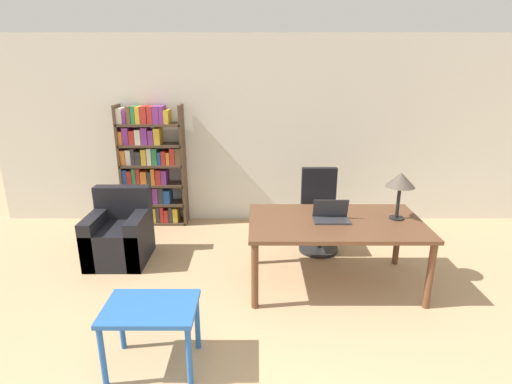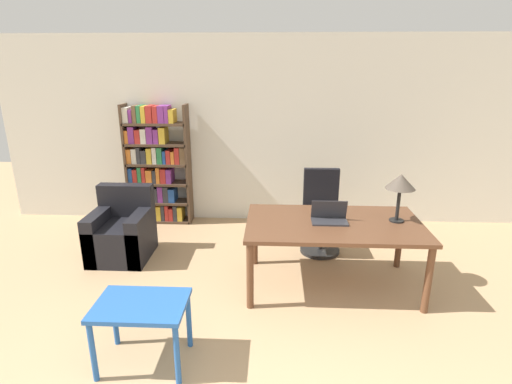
# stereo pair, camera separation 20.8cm
# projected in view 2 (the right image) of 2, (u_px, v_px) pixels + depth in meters

# --- Properties ---
(wall_back) EXTENTS (8.00, 0.06, 2.70)m
(wall_back) POSITION_uv_depth(u_px,v_px,m) (272.00, 132.00, 5.81)
(wall_back) COLOR silver
(wall_back) RESTS_ON ground_plane
(desk) EXTENTS (1.80, 1.04, 0.73)m
(desk) POSITION_uv_depth(u_px,v_px,m) (334.00, 229.00, 4.13)
(desk) COLOR brown
(desk) RESTS_ON ground_plane
(laptop) EXTENTS (0.37, 0.21, 0.22)m
(laptop) POSITION_uv_depth(u_px,v_px,m) (329.00, 217.00, 4.11)
(laptop) COLOR #2D2D33
(laptop) RESTS_ON desk
(table_lamp) EXTENTS (0.30, 0.30, 0.50)m
(table_lamp) POSITION_uv_depth(u_px,v_px,m) (401.00, 183.00, 4.01)
(table_lamp) COLOR black
(table_lamp) RESTS_ON desk
(office_chair) EXTENTS (0.50, 0.50, 1.04)m
(office_chair) POSITION_uv_depth(u_px,v_px,m) (321.00, 215.00, 5.03)
(office_chair) COLOR black
(office_chair) RESTS_ON ground_plane
(side_table_blue) EXTENTS (0.70, 0.49, 0.54)m
(side_table_blue) POSITION_uv_depth(u_px,v_px,m) (141.00, 313.00, 3.07)
(side_table_blue) COLOR #2356A3
(side_table_blue) RESTS_ON ground_plane
(armchair) EXTENTS (0.68, 0.71, 0.86)m
(armchair) POSITION_uv_depth(u_px,v_px,m) (122.00, 234.00, 4.90)
(armchair) COLOR black
(armchair) RESTS_ON ground_plane
(bookshelf) EXTENTS (0.93, 0.28, 1.76)m
(bookshelf) POSITION_uv_depth(u_px,v_px,m) (155.00, 167.00, 5.86)
(bookshelf) COLOR #4C3828
(bookshelf) RESTS_ON ground_plane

